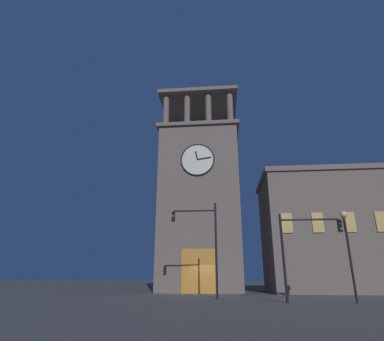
# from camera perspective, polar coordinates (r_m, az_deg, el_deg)

# --- Properties ---
(ground_plane) EXTENTS (200.00, 200.00, 0.00)m
(ground_plane) POSITION_cam_1_polar(r_m,az_deg,el_deg) (30.07, 2.08, -21.51)
(ground_plane) COLOR #56544F
(clocktower) EXTENTS (9.04, 8.03, 23.81)m
(clocktower) POSITION_cam_1_polar(r_m,az_deg,el_deg) (35.33, 1.52, -6.02)
(clocktower) COLOR #75665B
(clocktower) RESTS_ON ground_plane
(adjacent_wing_building) EXTENTS (19.76, 8.98, 11.67)m
(adjacent_wing_building) POSITION_cam_1_polar(r_m,az_deg,el_deg) (36.96, 28.46, -9.70)
(adjacent_wing_building) COLOR #75665B
(adjacent_wing_building) RESTS_ON ground_plane
(traffic_signal_near) EXTENTS (3.40, 0.41, 6.82)m
(traffic_signal_near) POSITION_cam_1_polar(r_m,az_deg,el_deg) (23.85, 1.98, -11.65)
(traffic_signal_near) COLOR black
(traffic_signal_near) RESTS_ON ground_plane
(traffic_signal_mid) EXTENTS (3.83, 0.41, 5.31)m
(traffic_signal_mid) POSITION_cam_1_polar(r_m,az_deg,el_deg) (21.26, 19.49, -11.98)
(traffic_signal_mid) COLOR black
(traffic_signal_mid) RESTS_ON ground_plane
(street_lamp) EXTENTS (0.44, 0.44, 5.47)m
(street_lamp) POSITION_cam_1_polar(r_m,az_deg,el_deg) (22.26, 26.32, -10.88)
(street_lamp) COLOR black
(street_lamp) RESTS_ON ground_plane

